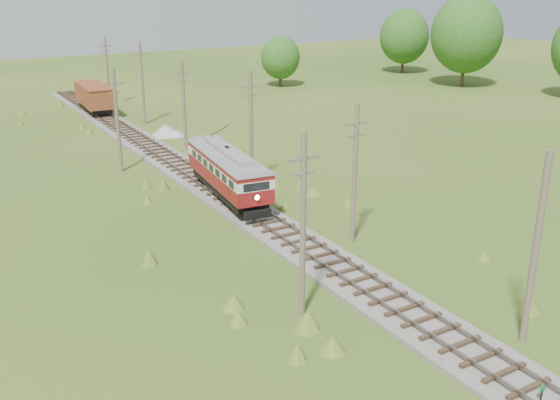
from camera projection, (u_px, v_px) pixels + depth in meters
railbed_main at (199, 179)px, 50.02m from camera, size 3.60×96.00×0.57m
switch_marker at (542, 393)px, 23.37m from camera, size 0.45×0.06×1.08m
streetcar at (228, 168)px, 44.92m from camera, size 3.91×11.53×5.21m
gondola at (94, 96)px, 74.69m from camera, size 3.36×9.14×2.99m
gravel_pile at (167, 130)px, 64.88m from camera, size 3.24×3.44×1.18m
utility_pole_r_1 at (535, 250)px, 26.54m from camera, size 0.30×0.30×8.80m
utility_pole_r_2 at (355, 173)px, 37.19m from camera, size 1.60×0.30×8.60m
utility_pole_r_3 at (251, 128)px, 47.64m from camera, size 1.60×0.30×9.00m
utility_pole_r_4 at (184, 105)px, 58.21m from camera, size 1.60×0.30×8.40m
utility_pole_r_5 at (142, 83)px, 68.88m from camera, size 1.60×0.30×8.90m
utility_pole_r_6 at (107, 70)px, 79.38m from camera, size 1.60×0.30×8.70m
utility_pole_l_a at (303, 225)px, 28.66m from camera, size 1.60×0.30×9.00m
utility_pole_l_b at (117, 120)px, 51.33m from camera, size 1.60×0.30×8.60m
tree_right_4 at (467, 34)px, 92.87m from camera, size 10.50×10.50×13.53m
tree_right_5 at (404, 36)px, 107.34m from camera, size 8.40×8.40×10.82m
tree_mid_b at (280, 57)px, 93.89m from camera, size 5.88×5.88×7.57m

